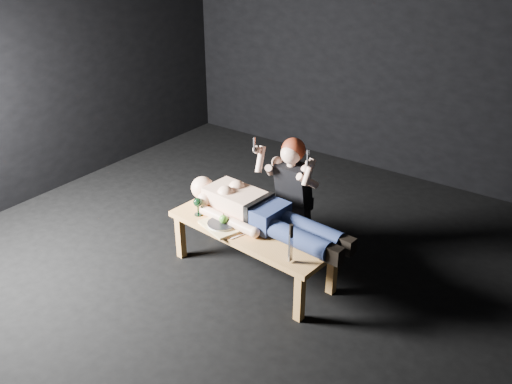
# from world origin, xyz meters

# --- Properties ---
(ground) EXTENTS (5.00, 5.00, 0.00)m
(ground) POSITION_xyz_m (0.00, 0.00, 0.00)
(ground) COLOR black
(ground) RESTS_ON ground
(back_wall) EXTENTS (5.00, 0.00, 5.00)m
(back_wall) POSITION_xyz_m (0.00, 2.50, 1.50)
(back_wall) COLOR black
(back_wall) RESTS_ON ground
(table) EXTENTS (1.47, 0.66, 0.45)m
(table) POSITION_xyz_m (0.21, -0.11, 0.23)
(table) COLOR #CF884C
(table) RESTS_ON ground
(lying_man) EXTENTS (1.45, 0.55, 0.26)m
(lying_man) POSITION_xyz_m (0.26, -0.03, 0.58)
(lying_man) COLOR #E4B290
(lying_man) RESTS_ON table
(kneeling_woman) EXTENTS (0.62, 0.69, 1.12)m
(kneeling_woman) POSITION_xyz_m (0.29, 0.42, 0.56)
(kneeling_woman) COLOR black
(kneeling_woman) RESTS_ON ground
(serving_tray) EXTENTS (0.40, 0.34, 0.02)m
(serving_tray) POSITION_xyz_m (0.00, -0.26, 0.46)
(serving_tray) COLOR tan
(serving_tray) RESTS_ON table
(plate) EXTENTS (0.29, 0.29, 0.02)m
(plate) POSITION_xyz_m (0.00, -0.26, 0.48)
(plate) COLOR white
(plate) RESTS_ON serving_tray
(apple) EXTENTS (0.07, 0.07, 0.07)m
(apple) POSITION_xyz_m (0.02, -0.25, 0.52)
(apple) COLOR #468B1E
(apple) RESTS_ON plate
(goblet) EXTENTS (0.08, 0.08, 0.16)m
(goblet) POSITION_xyz_m (-0.28, -0.22, 0.53)
(goblet) COLOR black
(goblet) RESTS_ON table
(fork_flat) EXTENTS (0.06, 0.15, 0.01)m
(fork_flat) POSITION_xyz_m (-0.14, -0.23, 0.45)
(fork_flat) COLOR #B2B2B7
(fork_flat) RESTS_ON table
(knife_flat) EXTENTS (0.06, 0.15, 0.01)m
(knife_flat) POSITION_xyz_m (0.21, -0.29, 0.45)
(knife_flat) COLOR #B2B2B7
(knife_flat) RESTS_ON table
(spoon_flat) EXTENTS (0.11, 0.13, 0.01)m
(spoon_flat) POSITION_xyz_m (0.20, -0.18, 0.45)
(spoon_flat) COLOR #B2B2B7
(spoon_flat) RESTS_ON table
(carving_knife) EXTENTS (0.04, 0.05, 0.31)m
(carving_knife) POSITION_xyz_m (0.72, -0.35, 0.61)
(carving_knife) COLOR #B2B2B7
(carving_knife) RESTS_ON table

